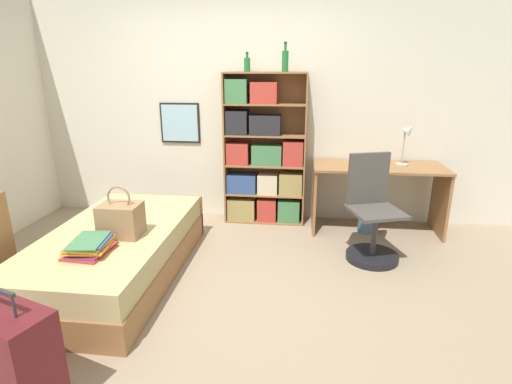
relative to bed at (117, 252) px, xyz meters
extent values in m
plane|color=gray|center=(0.75, -0.02, -0.21)|extent=(14.00, 14.00, 0.00)
cube|color=beige|center=(0.75, 1.65, 1.09)|extent=(10.00, 0.06, 2.60)
cube|color=black|center=(0.12, 1.61, 0.91)|extent=(0.47, 0.02, 0.47)
cube|color=#99C1D6|center=(0.12, 1.60, 0.91)|extent=(0.43, 0.01, 0.43)
cube|color=olive|center=(0.00, -0.02, -0.10)|extent=(1.03, 1.99, 0.23)
cube|color=tan|center=(0.00, -0.02, 0.12)|extent=(1.00, 1.96, 0.20)
cube|color=olive|center=(0.00, 0.96, 0.00)|extent=(1.03, 0.04, 0.43)
cube|color=#93704C|center=(0.13, -0.12, 0.35)|extent=(0.32, 0.25, 0.27)
torus|color=#93704C|center=(0.13, -0.12, 0.54)|extent=(0.19, 0.02, 0.19)
cube|color=#B2382D|center=(0.03, -0.48, 0.23)|extent=(0.30, 0.34, 0.02)
cube|color=#7A336B|center=(0.04, -0.46, 0.24)|extent=(0.24, 0.32, 0.01)
cube|color=#B2382D|center=(0.04, -0.46, 0.26)|extent=(0.31, 0.31, 0.01)
cube|color=gold|center=(0.03, -0.47, 0.27)|extent=(0.32, 0.32, 0.01)
cube|color=#232328|center=(0.03, -0.46, 0.28)|extent=(0.23, 0.29, 0.01)
cube|color=gold|center=(0.03, -0.46, 0.29)|extent=(0.27, 0.33, 0.02)
cube|color=#334C84|center=(0.04, -0.46, 0.31)|extent=(0.28, 0.30, 0.02)
cube|color=#427A4C|center=(0.04, -0.47, 0.32)|extent=(0.27, 0.37, 0.01)
cube|color=#5B191E|center=(0.11, -1.46, 0.09)|extent=(0.62, 0.42, 0.62)
cylinder|color=#2D2D33|center=(0.26, -1.51, 0.46)|extent=(0.01, 0.01, 0.12)
cube|color=olive|center=(0.70, 1.46, 0.64)|extent=(0.02, 0.29, 1.71)
cube|color=olive|center=(1.60, 1.46, 0.64)|extent=(0.02, 0.29, 1.71)
cube|color=olive|center=(1.15, 1.60, 0.64)|extent=(0.92, 0.01, 1.71)
cube|color=olive|center=(1.15, 1.46, -0.20)|extent=(0.88, 0.29, 0.02)
cube|color=olive|center=(1.15, 1.46, 0.13)|extent=(0.88, 0.29, 0.02)
cube|color=olive|center=(1.15, 1.46, 0.47)|extent=(0.88, 0.29, 0.02)
cube|color=olive|center=(1.15, 1.46, 0.81)|extent=(0.88, 0.29, 0.02)
cube|color=olive|center=(1.15, 1.46, 1.15)|extent=(0.88, 0.29, 0.02)
cube|color=olive|center=(1.15, 1.46, 1.48)|extent=(0.88, 0.29, 0.02)
cube|color=#99894C|center=(0.88, 1.44, -0.07)|extent=(0.32, 0.22, 0.25)
cube|color=#B2382D|center=(1.18, 1.44, -0.06)|extent=(0.22, 0.22, 0.26)
cube|color=#427A4C|center=(1.44, 1.44, -0.07)|extent=(0.25, 0.22, 0.26)
cube|color=#334C84|center=(0.88, 1.44, 0.24)|extent=(0.33, 0.22, 0.22)
cube|color=beige|center=(1.18, 1.44, 0.25)|extent=(0.23, 0.22, 0.22)
cube|color=#99894C|center=(1.45, 1.44, 0.26)|extent=(0.26, 0.22, 0.25)
cube|color=#B2382D|center=(0.84, 1.44, 0.60)|extent=(0.25, 0.22, 0.24)
cube|color=#427A4C|center=(1.17, 1.44, 0.59)|extent=(0.34, 0.22, 0.23)
cube|color=#B2382D|center=(1.47, 1.44, 0.62)|extent=(0.22, 0.22, 0.28)
cube|color=#232328|center=(0.84, 1.44, 0.95)|extent=(0.24, 0.22, 0.26)
cube|color=#232328|center=(1.15, 1.44, 0.93)|extent=(0.34, 0.22, 0.22)
cube|color=#427A4C|center=(0.84, 1.44, 1.29)|extent=(0.24, 0.22, 0.26)
cube|color=#B2382D|center=(1.14, 1.44, 1.27)|extent=(0.29, 0.22, 0.23)
cylinder|color=#1E6B2D|center=(0.95, 1.48, 1.56)|extent=(0.07, 0.07, 0.14)
cylinder|color=#1E6B2D|center=(0.95, 1.48, 1.66)|extent=(0.03, 0.03, 0.04)
cylinder|color=#232328|center=(0.95, 1.48, 1.69)|extent=(0.03, 0.03, 0.02)
cylinder|color=#1E6B2D|center=(1.36, 1.42, 1.60)|extent=(0.07, 0.07, 0.21)
cylinder|color=#1E6B2D|center=(1.36, 1.42, 1.73)|extent=(0.03, 0.03, 0.07)
cylinder|color=#232328|center=(1.36, 1.42, 1.78)|extent=(0.03, 0.03, 0.02)
cube|color=olive|center=(2.40, 1.31, 0.52)|extent=(1.39, 0.59, 0.02)
cube|color=olive|center=(1.72, 1.31, 0.15)|extent=(0.03, 0.55, 0.72)
cube|color=olive|center=(3.07, 1.31, 0.15)|extent=(0.03, 0.55, 0.72)
cylinder|color=#ADA89E|center=(2.64, 1.35, 0.54)|extent=(0.13, 0.13, 0.02)
cylinder|color=#ADA89E|center=(2.64, 1.35, 0.72)|extent=(0.02, 0.02, 0.35)
cone|color=#ADA89E|center=(2.68, 1.35, 0.92)|extent=(0.15, 0.11, 0.15)
cylinder|color=black|center=(2.27, 0.55, -0.18)|extent=(0.49, 0.49, 0.06)
cylinder|color=#333338|center=(2.27, 0.55, 0.02)|extent=(0.05, 0.05, 0.47)
cube|color=#47423D|center=(2.27, 0.55, 0.27)|extent=(0.56, 0.56, 0.03)
cube|color=#47423D|center=(2.20, 0.75, 0.53)|extent=(0.39, 0.16, 0.49)
cylinder|color=slate|center=(2.32, 1.25, -0.07)|extent=(0.22, 0.22, 0.29)
camera|label=1|loc=(1.58, -2.99, 1.53)|focal=28.00mm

